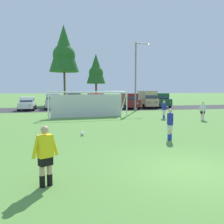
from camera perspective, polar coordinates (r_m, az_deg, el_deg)
ground_plane at (r=22.28m, az=-1.75°, el=-1.40°), size 400.00×400.00×0.00m
parking_lot_strip at (r=33.35m, az=-5.32°, el=0.79°), size 52.00×8.40×0.01m
soccer_ball at (r=13.59m, az=-7.18°, el=-5.23°), size 0.22×0.22×0.22m
soccer_goal at (r=22.59m, az=-5.85°, el=1.96°), size 7.56×2.60×2.57m
referee at (r=6.61m, az=-15.80°, el=-10.26°), size 0.71×0.40×1.64m
player_striker_near at (r=12.57m, az=13.83°, el=-2.90°), size 0.34×0.71×1.64m
player_midfield_center at (r=22.09m, az=12.44°, el=0.57°), size 0.33×0.75×1.64m
player_defender_far at (r=21.79m, az=21.07°, el=0.28°), size 0.43×0.69×1.64m
parked_car_slot_far_left at (r=32.69m, az=-19.80°, el=1.94°), size 2.09×4.23×1.72m
parked_car_slot_left at (r=33.66m, az=-13.98°, el=2.59°), size 2.19×4.63×2.16m
parked_car_slot_center_left at (r=34.15m, az=-9.30°, el=2.71°), size 2.35×4.71×2.16m
parked_car_slot_center at (r=33.50m, az=-3.94°, el=2.72°), size 2.38×4.72×2.16m
parked_car_slot_center_right at (r=33.69m, az=4.25°, el=2.73°), size 2.22×4.64×2.16m
parked_car_slot_right at (r=35.52m, az=8.48°, el=3.18°), size 2.40×4.90×2.52m
parked_car_slot_far_right at (r=37.10m, az=11.61°, el=2.87°), size 2.34×4.70×2.16m
tree_left_edge at (r=45.06m, az=-11.54°, el=14.47°), size 5.39×5.39×14.37m
tree_mid_left at (r=43.30m, az=-3.90°, el=10.15°), size 3.44×3.44×9.18m
street_lamp at (r=29.27m, az=6.02°, el=8.61°), size 2.00×0.32×8.34m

